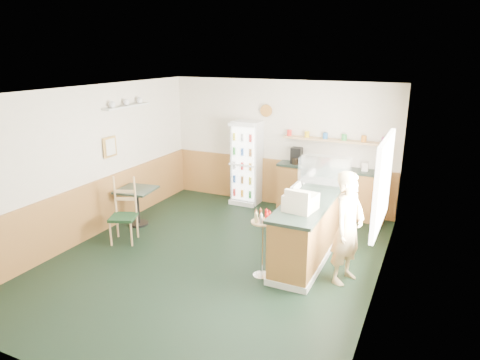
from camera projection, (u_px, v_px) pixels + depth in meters
The scene contains 13 objects.
ground at pixel (215, 259), 6.97m from camera, with size 6.00×6.00×0.00m, color black.
room_envelope at pixel (222, 158), 7.26m from camera, with size 5.04×6.02×2.72m.
service_counter at pixel (315, 224), 7.23m from camera, with size 0.68×3.01×1.01m.
back_counter at pixel (330, 189), 8.77m from camera, with size 2.24×0.42×1.69m.
drinks_fridge at pixel (246, 163), 9.36m from camera, with size 0.60×0.52×1.83m.
display_case at pixel (325, 171), 7.45m from camera, with size 0.86×0.45×0.49m.
cash_register at pixel (301, 202), 6.27m from camera, with size 0.42×0.44×0.24m, color beige.
shopkeeper at pixel (348, 228), 6.10m from camera, with size 0.56×0.40×1.67m, color tan.
condiment_stand at pixel (262, 234), 6.27m from camera, with size 0.33×0.33×1.03m.
newspaper_rack at pixel (296, 208), 7.35m from camera, with size 0.09×0.44×0.87m.
cafe_table at pixel (137, 200), 8.23m from camera, with size 0.74×0.74×0.73m.
cafe_chair at pixel (126, 208), 7.55m from camera, with size 0.56×0.56×1.15m.
dog_doorstop at pixel (277, 245), 7.19m from camera, with size 0.23×0.30×0.28m.
Camera 1 is at (3.04, -5.54, 3.25)m, focal length 32.00 mm.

